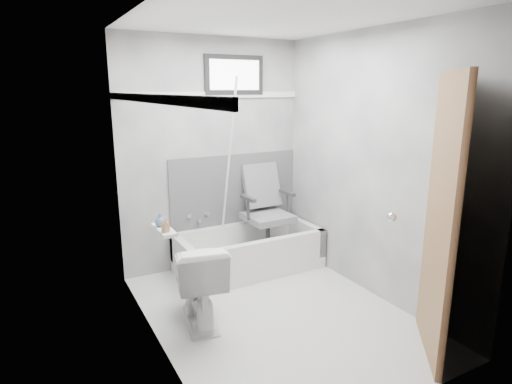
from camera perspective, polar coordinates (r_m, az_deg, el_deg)
floor at (r=3.83m, az=2.60°, el=-15.82°), size 2.60×2.60×0.00m
ceiling at (r=3.38m, az=3.07°, el=22.43°), size 2.60×2.60×0.00m
wall_back at (r=4.55m, az=-5.74°, el=4.93°), size 2.00×0.02×2.40m
wall_front at (r=2.42m, az=18.98°, el=-3.46°), size 2.00×0.02×2.40m
wall_left at (r=3.02m, az=-13.63°, el=0.19°), size 0.02×2.60×2.40m
wall_right at (r=4.01m, az=15.15°, el=3.35°), size 0.02×2.60×2.40m
bathtub at (r=4.58m, az=-0.94°, el=-7.81°), size 1.50×0.70×0.42m
office_chair at (r=4.61m, az=1.62°, el=-2.52°), size 0.57×0.57×0.96m
toilet at (r=3.58m, az=-7.70°, el=-11.79°), size 0.54×0.78×0.70m
door at (r=3.26m, az=30.28°, el=-3.99°), size 0.78×0.78×2.00m
window at (r=4.59m, az=-2.93°, el=15.32°), size 0.66×0.04×0.40m
backerboard at (r=4.72m, az=-2.78°, el=0.34°), size 1.50×0.02×0.78m
trim_back at (r=4.49m, az=-5.86°, el=12.76°), size 2.00×0.02×0.06m
trim_left at (r=2.95m, az=-14.06°, el=12.03°), size 0.02×2.60×0.06m
pole at (r=4.38m, az=-3.77°, el=2.64°), size 0.02×0.49×1.90m
shelf at (r=3.13m, az=-12.17°, el=-4.95°), size 0.10×0.32×0.02m
soap_bottle_a at (r=3.04m, az=-11.97°, el=-4.24°), size 0.06×0.06×0.10m
soap_bottle_b at (r=3.17m, az=-12.70°, el=-3.64°), size 0.10×0.10×0.09m
faucet at (r=4.59m, az=-7.70°, el=-3.37°), size 0.26×0.10×0.16m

